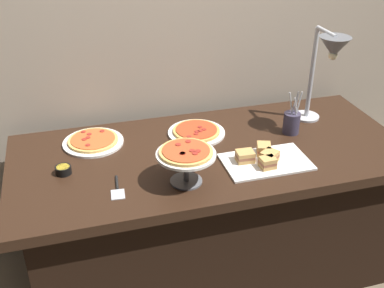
{
  "coord_description": "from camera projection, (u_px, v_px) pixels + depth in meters",
  "views": [
    {
      "loc": [
        -0.62,
        -1.85,
        1.9
      ],
      "look_at": [
        -0.1,
        0.0,
        0.81
      ],
      "focal_mm": 44.07,
      "sensor_mm": 36.0,
      "label": 1
    }
  ],
  "objects": [
    {
      "name": "pizza_plate_center",
      "position": [
        93.0,
        141.0,
        2.31
      ],
      "size": [
        0.3,
        0.3,
        0.03
      ],
      "color": "white",
      "rests_on": "buffet_table"
    },
    {
      "name": "buffet_table",
      "position": [
        210.0,
        212.0,
        2.45
      ],
      "size": [
        1.9,
        0.84,
        0.76
      ],
      "color": "black",
      "rests_on": "ground_plane"
    },
    {
      "name": "serving_spatula",
      "position": [
        117.0,
        189.0,
        1.98
      ],
      "size": [
        0.06,
        0.17,
        0.01
      ],
      "color": "#B7BABF",
      "rests_on": "buffet_table"
    },
    {
      "name": "ground_plane",
      "position": [
        209.0,
        267.0,
        2.64
      ],
      "size": [
        8.0,
        8.0,
        0.0
      ],
      "primitive_type": "plane",
      "color": "brown"
    },
    {
      "name": "utensil_holder",
      "position": [
        292.0,
        122.0,
        2.39
      ],
      "size": [
        0.08,
        0.08,
        0.23
      ],
      "color": "#383347",
      "rests_on": "buffet_table"
    },
    {
      "name": "sandwich_platter",
      "position": [
        263.0,
        159.0,
        2.15
      ],
      "size": [
        0.39,
        0.24,
        0.06
      ],
      "color": "white",
      "rests_on": "buffet_table"
    },
    {
      "name": "sauce_cup_near",
      "position": [
        63.0,
        170.0,
        2.07
      ],
      "size": [
        0.07,
        0.07,
        0.04
      ],
      "color": "black",
      "rests_on": "buffet_table"
    },
    {
      "name": "pizza_plate_front",
      "position": [
        196.0,
        132.0,
        2.4
      ],
      "size": [
        0.29,
        0.29,
        0.03
      ],
      "color": "white",
      "rests_on": "buffet_table"
    },
    {
      "name": "back_wall",
      "position": [
        184.0,
        32.0,
        2.46
      ],
      "size": [
        4.4,
        0.04,
        2.4
      ],
      "primitive_type": "cube",
      "color": "tan",
      "rests_on": "ground_plane"
    },
    {
      "name": "pizza_plate_raised_stand",
      "position": [
        186.0,
        156.0,
        1.96
      ],
      "size": [
        0.25,
        0.25,
        0.16
      ],
      "color": "#595B60",
      "rests_on": "buffet_table"
    },
    {
      "name": "heat_lamp",
      "position": [
        329.0,
        56.0,
        2.27
      ],
      "size": [
        0.15,
        0.31,
        0.51
      ],
      "color": "#B7BABF",
      "rests_on": "buffet_table"
    }
  ]
}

